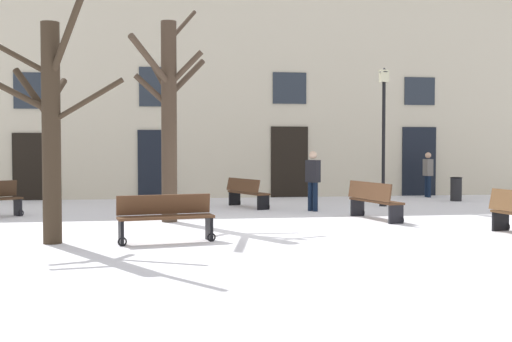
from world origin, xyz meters
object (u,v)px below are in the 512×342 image
object	(u,v)px
tree_center	(51,122)
person_near_bench	(428,173)
tree_right_of_center	(169,113)
litter_bin	(456,189)
streetlamp	(384,122)
bench_by_litter_bin	(374,200)
person_strolling	(313,178)
bench_near_center_tree	(247,192)
bench_near_lamp	(166,217)

from	to	relation	value
tree_center	person_near_bench	xyz separation A→B (m)	(11.28, 8.99, -1.38)
tree_right_of_center	person_near_bench	bearing A→B (deg)	33.16
tree_right_of_center	litter_bin	world-z (taller)	tree_right_of_center
streetlamp	litter_bin	size ratio (longest dim) A/B	5.28
bench_by_litter_bin	tree_right_of_center	bearing A→B (deg)	73.26
tree_right_of_center	person_strolling	bearing A→B (deg)	25.60
person_near_bench	litter_bin	bearing A→B (deg)	-172.58
streetlamp	bench_near_center_tree	bearing A→B (deg)	177.41
tree_right_of_center	litter_bin	size ratio (longest dim) A/B	6.72
bench_by_litter_bin	streetlamp	bearing A→B (deg)	-36.47
tree_center	person_strolling	bearing A→B (deg)	38.86
person_near_bench	person_strolling	xyz separation A→B (m)	(-5.13, -4.04, 0.05)
litter_bin	bench_near_center_tree	world-z (taller)	bench_near_center_tree
streetlamp	bench_by_litter_bin	xyz separation A→B (m)	(-1.44, -3.32, -2.03)
tree_right_of_center	person_near_bench	distance (m)	11.00
bench_by_litter_bin	person_strolling	distance (m)	2.47
streetlamp	person_strolling	bearing A→B (deg)	-155.55
bench_near_lamp	person_near_bench	bearing A→B (deg)	33.97
tree_center	litter_bin	xyz separation A→B (m)	(11.56, 7.40, -1.85)
litter_bin	tree_center	bearing A→B (deg)	-147.36
tree_center	litter_bin	distance (m)	13.85
person_near_bench	tree_center	bearing A→B (deg)	126.01
streetlamp	bench_near_lamp	distance (m)	9.21
tree_center	streetlamp	distance (m)	10.50
tree_right_of_center	litter_bin	bearing A→B (deg)	24.89
bench_near_lamp	tree_center	bearing A→B (deg)	165.11
bench_by_litter_bin	person_near_bench	size ratio (longest dim) A/B	1.22
tree_right_of_center	bench_near_center_tree	distance (m)	4.47
tree_right_of_center	streetlamp	world-z (taller)	tree_right_of_center
streetlamp	bench_near_center_tree	xyz separation A→B (m)	(-4.11, 0.19, -2.07)
tree_center	tree_right_of_center	bearing A→B (deg)	54.40
litter_bin	bench_by_litter_bin	size ratio (longest dim) A/B	0.41
bench_by_litter_bin	person_strolling	bearing A→B (deg)	10.98
bench_by_litter_bin	person_near_bench	xyz separation A→B (m)	(4.14, 6.26, 0.38)
tree_center	streetlamp	size ratio (longest dim) A/B	1.10
tree_center	bench_near_center_tree	size ratio (longest dim) A/B	2.52
litter_bin	person_strolling	distance (m)	5.96
tree_center	tree_right_of_center	distance (m)	3.77
tree_right_of_center	person_strolling	world-z (taller)	tree_right_of_center
litter_bin	person_strolling	size ratio (longest dim) A/B	0.47
tree_right_of_center	person_strolling	size ratio (longest dim) A/B	3.16
streetlamp	bench_near_lamp	bearing A→B (deg)	-136.31
streetlamp	bench_by_litter_bin	world-z (taller)	streetlamp
litter_bin	bench_by_litter_bin	distance (m)	6.43
bench_near_center_tree	bench_by_litter_bin	size ratio (longest dim) A/B	0.94
tree_center	streetlamp	bearing A→B (deg)	35.23
tree_center	bench_near_center_tree	distance (m)	7.89
tree_right_of_center	streetlamp	xyz separation A→B (m)	(6.39, 3.00, -0.08)
tree_right_of_center	streetlamp	size ratio (longest dim) A/B	1.27
tree_center	bench_near_center_tree	bearing A→B (deg)	54.41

